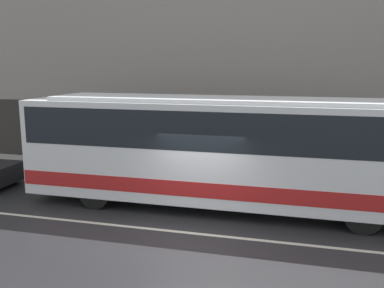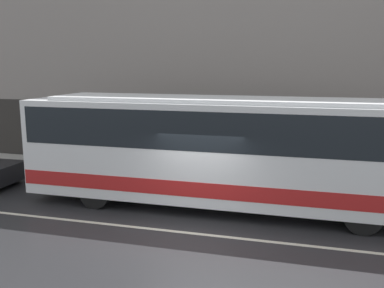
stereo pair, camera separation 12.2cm
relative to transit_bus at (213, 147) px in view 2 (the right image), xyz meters
The scene contains 6 objects.
ground_plane 2.97m from the transit_bus, 92.80° to the right, with size 60.00×60.00×0.00m, color #262628.
sidewalk 3.69m from the transit_bus, 91.97° to the left, with size 60.00×2.85×0.15m.
building_facade 6.05m from the transit_bus, 91.32° to the left, with size 60.00×0.35×11.79m.
lane_stripe 2.97m from the transit_bus, 92.80° to the right, with size 54.00×0.14×0.01m.
transit_bus is the anchor object (origin of this frame).
pedestrian_waiting 3.35m from the transit_bus, 126.61° to the left, with size 0.36×0.36×1.62m.
Camera 2 is at (2.92, -10.37, 4.46)m, focal length 40.00 mm.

